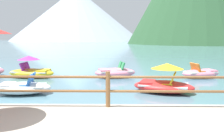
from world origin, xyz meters
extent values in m
plane|color=slate|center=(0.00, 40.00, 0.00)|extent=(200.00, 200.00, 0.00)
cylinder|color=brown|center=(0.00, 1.55, 0.88)|extent=(0.12, 0.12, 0.95)
cylinder|color=brown|center=(0.00, 1.55, 1.21)|extent=(23.80, 0.07, 0.07)
cylinder|color=brown|center=(0.00, 1.55, 0.83)|extent=(23.80, 0.07, 0.07)
ellipsoid|color=yellow|center=(-4.49, 8.34, 0.24)|extent=(2.65, 1.51, 0.48)
cube|color=silver|center=(-4.49, 8.34, 0.33)|extent=(2.07, 1.23, 0.06)
cube|color=purple|center=(-4.70, 8.11, 0.40)|extent=(0.44, 0.44, 0.08)
cube|color=purple|center=(-4.88, 8.12, 0.62)|extent=(0.24, 0.42, 0.43)
cube|color=purple|center=(-4.65, 8.61, 0.40)|extent=(0.44, 0.44, 0.08)
cube|color=purple|center=(-4.83, 8.63, 0.62)|extent=(0.24, 0.42, 0.43)
cube|color=yellow|center=(-3.79, 8.28, 0.39)|extent=(0.64, 0.94, 0.12)
cone|color=purple|center=(-4.61, 8.35, 1.10)|extent=(1.32, 1.32, 0.22)
ellipsoid|color=white|center=(-3.47, 4.51, 0.24)|extent=(2.30, 1.40, 0.47)
cube|color=silver|center=(-3.47, 4.51, 0.32)|extent=(1.80, 1.14, 0.06)
cube|color=blue|center=(-3.33, 4.76, 0.39)|extent=(0.44, 0.44, 0.08)
cube|color=blue|center=(-3.15, 4.78, 0.61)|extent=(0.25, 0.42, 0.43)
cube|color=blue|center=(-3.28, 4.29, 0.39)|extent=(0.44, 0.44, 0.08)
cube|color=blue|center=(-3.10, 4.31, 0.61)|extent=(0.25, 0.42, 0.43)
cube|color=white|center=(-4.06, 4.45, 0.38)|extent=(0.56, 0.87, 0.12)
ellipsoid|color=pink|center=(4.90, 8.42, 0.23)|extent=(2.33, 1.61, 0.46)
cube|color=silver|center=(4.90, 8.42, 0.31)|extent=(1.83, 1.30, 0.06)
cube|color=orange|center=(4.80, 8.16, 0.38)|extent=(0.48, 0.48, 0.08)
cube|color=orange|center=(4.63, 8.11, 0.60)|extent=(0.30, 0.44, 0.43)
cube|color=orange|center=(4.70, 8.60, 0.38)|extent=(0.48, 0.48, 0.08)
cube|color=orange|center=(4.52, 8.56, 0.60)|extent=(0.30, 0.44, 0.43)
cube|color=pink|center=(5.47, 8.55, 0.37)|extent=(0.64, 0.89, 0.12)
ellipsoid|color=red|center=(2.16, 4.90, 0.24)|extent=(2.73, 2.05, 0.47)
cube|color=silver|center=(2.16, 4.90, 0.32)|extent=(2.15, 1.65, 0.06)
cube|color=yellow|center=(2.42, 5.10, 0.39)|extent=(0.51, 0.51, 0.08)
cube|color=yellow|center=(2.59, 5.04, 0.61)|extent=(0.32, 0.44, 0.43)
cube|color=yellow|center=(2.25, 4.58, 0.39)|extent=(0.51, 0.51, 0.08)
cube|color=yellow|center=(2.42, 4.53, 0.61)|extent=(0.32, 0.44, 0.43)
cube|color=red|center=(1.52, 5.11, 0.38)|extent=(0.80, 1.07, 0.12)
cone|color=yellow|center=(2.27, 4.86, 1.09)|extent=(1.63, 1.63, 0.22)
ellipsoid|color=pink|center=(0.18, 8.50, 0.26)|extent=(2.55, 1.86, 0.51)
cube|color=silver|center=(0.18, 8.50, 0.35)|extent=(2.00, 1.51, 0.06)
cube|color=#339956|center=(0.28, 8.80, 0.42)|extent=(0.48, 0.48, 0.08)
cube|color=#339956|center=(0.46, 8.85, 0.64)|extent=(0.30, 0.44, 0.43)
cube|color=#339956|center=(0.41, 8.27, 0.42)|extent=(0.48, 0.48, 0.08)
cube|color=#339956|center=(0.58, 8.32, 0.64)|extent=(0.30, 0.44, 0.43)
cube|color=pink|center=(-0.44, 8.35, 0.41)|extent=(0.72, 1.04, 0.12)
cone|color=#2D5633|center=(16.79, 76.96, 11.88)|extent=(23.51, 23.51, 23.77)
cone|color=#9EADBC|center=(-19.68, 117.35, 13.06)|extent=(65.57, 65.57, 26.12)
camera|label=1|loc=(0.20, -4.54, 2.27)|focal=37.81mm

